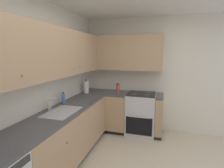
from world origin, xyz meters
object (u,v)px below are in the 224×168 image
Objects in this scene: oven_range at (141,113)px; soap_bottle at (63,99)px; paper_towel_roll at (86,87)px; oil_bottle at (118,88)px.

soap_bottle reaches higher than oven_range.
paper_towel_roll is (-0.25, 1.20, 0.58)m from oven_range.
oven_range is 1.36m from paper_towel_roll.
oil_bottle is (1.14, -0.69, 0.00)m from soap_bottle.
oven_range is at bearing -78.34° from paper_towel_roll.
oil_bottle is at bearing 92.05° from oven_range.
soap_bottle is 1.33m from oil_bottle.
paper_towel_roll is 0.71m from oil_bottle.
paper_towel_roll is at bearing -1.26° from soap_bottle.
soap_bottle is at bearing 133.42° from oven_range.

